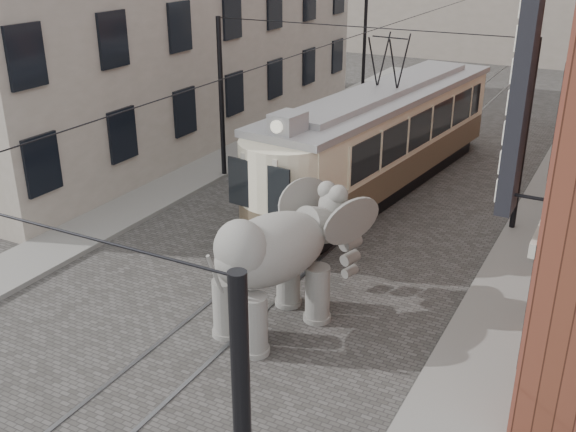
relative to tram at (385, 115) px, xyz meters
The scene contains 8 objects.
ground 8.23m from the tram, 91.22° to the right, with size 120.00×120.00×0.00m, color #484542.
tram_rails 8.23m from the tram, 91.22° to the right, with size 1.54×80.00×0.02m, color slate, non-canonical shape.
sidewalk_right 10.07m from the tram, 53.07° to the right, with size 2.00×60.00×0.15m, color slate.
sidewalk_left 10.57m from the tram, 130.65° to the right, with size 2.00×60.00×0.15m, color slate.
stucco_building 11.61m from the tram, 168.67° to the left, with size 7.00×24.00×10.00m, color gray.
catenary 2.80m from the tram, 97.54° to the right, with size 11.00×30.20×6.00m, color black, non-canonical shape.
tram is the anchor object (origin of this frame).
elephant 10.29m from the tram, 83.95° to the right, with size 2.86×5.19×3.18m, color slate, non-canonical shape.
Camera 1 is at (8.02, -14.36, 8.73)m, focal length 41.75 mm.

